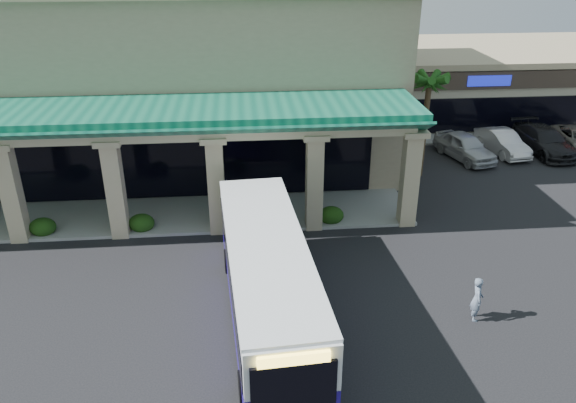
{
  "coord_description": "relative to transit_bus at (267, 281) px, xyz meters",
  "views": [
    {
      "loc": [
        -1.82,
        -18.33,
        12.69
      ],
      "look_at": [
        0.13,
        3.57,
        2.2
      ],
      "focal_mm": 35.0,
      "sensor_mm": 36.0,
      "label": 1
    }
  ],
  "objects": [
    {
      "name": "ground",
      "position": [
        1.07,
        1.67,
        -1.62
      ],
      "size": [
        110.0,
        110.0,
        0.0
      ],
      "primitive_type": "plane",
      "color": "black"
    },
    {
      "name": "main_building",
      "position": [
        -6.93,
        17.67,
        4.05
      ],
      "size": [
        30.8,
        14.8,
        11.35
      ],
      "primitive_type": null,
      "color": "tan",
      "rests_on": "ground"
    },
    {
      "name": "arcade",
      "position": [
        -6.93,
        8.47,
        1.23
      ],
      "size": [
        30.0,
        6.2,
        5.7
      ],
      "primitive_type": null,
      "color": "#0F5B46",
      "rests_on": "ground"
    },
    {
      "name": "strip_mall",
      "position": [
        19.07,
        25.67,
        0.83
      ],
      "size": [
        22.5,
        12.5,
        4.9
      ],
      "primitive_type": null,
      "color": "beige",
      "rests_on": "ground"
    },
    {
      "name": "palm_0",
      "position": [
        9.57,
        12.67,
        1.68
      ],
      "size": [
        2.4,
        2.4,
        6.6
      ],
      "primitive_type": null,
      "color": "#1B4E14",
      "rests_on": "ground"
    },
    {
      "name": "palm_1",
      "position": [
        10.57,
        15.67,
        1.28
      ],
      "size": [
        2.4,
        2.4,
        5.8
      ],
      "primitive_type": null,
      "color": "#1B4E14",
      "rests_on": "ground"
    },
    {
      "name": "broadleaf_tree",
      "position": [
        8.57,
        20.67,
        0.78
      ],
      "size": [
        2.6,
        2.6,
        4.81
      ],
      "primitive_type": null,
      "color": "#16360C",
      "rests_on": "ground"
    },
    {
      "name": "transit_bus",
      "position": [
        0.0,
        0.0,
        0.0
      ],
      "size": [
        3.52,
        11.79,
        3.25
      ],
      "primitive_type": null,
      "rotation": [
        0.0,
        0.0,
        0.07
      ],
      "color": "#21118E",
      "rests_on": "ground"
    },
    {
      "name": "pedestrian",
      "position": [
        7.5,
        -0.66,
        -0.76
      ],
      "size": [
        0.53,
        0.7,
        1.72
      ],
      "primitive_type": "imported",
      "rotation": [
        0.0,
        0.0,
        1.37
      ],
      "color": "slate",
      "rests_on": "ground"
    },
    {
      "name": "car_silver",
      "position": [
        13.12,
        15.11,
        -0.83
      ],
      "size": [
        3.09,
        5.02,
        1.59
      ],
      "primitive_type": "imported",
      "rotation": [
        0.0,
        0.0,
        0.28
      ],
      "color": "#BDBDC0",
      "rests_on": "ground"
    },
    {
      "name": "car_white",
      "position": [
        15.85,
        15.83,
        -0.89
      ],
      "size": [
        2.22,
        4.63,
        1.47
      ],
      "primitive_type": "imported",
      "rotation": [
        0.0,
        0.0,
        0.15
      ],
      "color": "silver",
      "rests_on": "ground"
    },
    {
      "name": "car_red",
      "position": [
        18.55,
        15.76,
        -0.83
      ],
      "size": [
        2.58,
        5.63,
        1.59
      ],
      "primitive_type": "imported",
      "rotation": [
        0.0,
        0.0,
        0.06
      ],
      "color": "black",
      "rests_on": "ground"
    }
  ]
}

